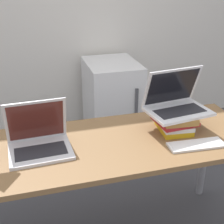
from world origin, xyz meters
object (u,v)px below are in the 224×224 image
object	(u,v)px
wireless_keyboard	(196,145)
laptop_left	(39,141)
mini_fridge	(112,102)
book_stack	(175,121)
laptop_on_books	(176,103)

from	to	relation	value
wireless_keyboard	laptop_left	bearing A→B (deg)	166.80
laptop_left	mini_fridge	world-z (taller)	laptop_left
laptop_left	mini_fridge	distance (m)	1.49
wireless_keyboard	mini_fridge	distance (m)	1.47
book_stack	laptop_on_books	bearing A→B (deg)	63.09
wireless_keyboard	mini_fridge	size ratio (longest dim) A/B	0.39
laptop_left	book_stack	world-z (taller)	laptop_left
laptop_on_books	mini_fridge	xyz separation A→B (m)	(-0.05, 1.20, -0.49)
book_stack	wireless_keyboard	world-z (taller)	book_stack
laptop_left	laptop_on_books	world-z (taller)	laptop_on_books
mini_fridge	laptop_left	bearing A→B (deg)	-120.80
mini_fridge	laptop_on_books	bearing A→B (deg)	-87.46
book_stack	laptop_left	bearing A→B (deg)	-179.60
laptop_left	laptop_on_books	distance (m)	0.80
laptop_on_books	book_stack	bearing A→B (deg)	-116.91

